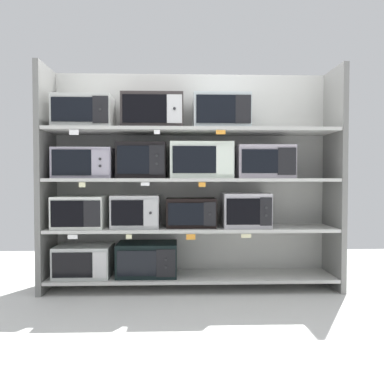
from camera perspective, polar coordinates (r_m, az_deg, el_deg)
name	(u,v)px	position (r m, az deg, el deg)	size (l,w,h in m)	color
ground	(197,330)	(2.89, 0.69, -19.27)	(6.65, 6.00, 0.02)	silver
back_panel	(191,179)	(3.96, -0.13, 1.92)	(2.85, 0.04, 2.07)	#B2B2AD
upright_left	(46,179)	(3.89, -20.35, 1.80)	(0.05, 0.49, 2.07)	slate
upright_right	(335,179)	(3.98, 19.90, 1.81)	(0.05, 0.49, 2.07)	slate
shelf_0	(192,276)	(3.81, 0.00, -12.11)	(2.65, 0.49, 0.03)	beige
microwave_0	(84,261)	(3.87, -15.33, -9.53)	(0.51, 0.40, 0.29)	#B6BCB8
microwave_1	(147,259)	(3.78, -6.48, -9.61)	(0.55, 0.39, 0.31)	black
shelf_1	(192,228)	(3.72, 0.00, -5.28)	(2.65, 0.49, 0.03)	beige
microwave_2	(81,212)	(3.81, -15.75, -2.77)	(0.46, 0.43, 0.29)	white
microwave_3	(136,211)	(3.72, -8.06, -2.75)	(0.43, 0.40, 0.30)	#B4B5B5
microwave_4	(191,213)	(3.70, -0.15, -2.99)	(0.46, 0.35, 0.27)	black
microwave_5	(245,210)	(3.75, 7.69, -2.58)	(0.44, 0.40, 0.32)	#BBB7BE
price_tag_0	(73,237)	(3.60, -16.87, -6.23)	(0.09, 0.00, 0.04)	white
price_tag_1	(129,237)	(3.51, -9.11, -6.40)	(0.05, 0.00, 0.04)	beige
price_tag_2	(191,237)	(3.49, -0.17, -6.51)	(0.08, 0.00, 0.05)	orange
price_tag_3	(246,236)	(3.53, 7.84, -6.31)	(0.09, 0.00, 0.04)	beige
shelf_2	(192,180)	(3.70, 0.00, 1.75)	(2.65, 0.49, 0.03)	beige
microwave_6	(85,163)	(3.79, -15.27, 4.02)	(0.53, 0.37, 0.28)	#A099AA
microwave_7	(142,161)	(3.71, -7.24, 4.52)	(0.45, 0.35, 0.33)	black
microwave_8	(201,161)	(3.70, 1.32, 4.56)	(0.57, 0.39, 0.33)	silver
microwave_9	(263,162)	(3.78, 10.28, 4.25)	(0.52, 0.43, 0.30)	#A299A5
price_tag_4	(82,185)	(3.55, -15.61, 1.01)	(0.06, 0.00, 0.04)	beige
price_tag_5	(145,184)	(3.46, -6.78, 1.15)	(0.08, 0.00, 0.03)	white
price_tag_6	(202,185)	(3.45, 1.46, 1.07)	(0.06, 0.00, 0.04)	orange
shelf_3	(192,131)	(3.72, 0.00, 8.79)	(2.65, 0.49, 0.03)	beige
microwave_10	(84,113)	(3.84, -15.35, 10.98)	(0.53, 0.37, 0.30)	#B9BBB7
microwave_11	(153,112)	(3.75, -5.65, 11.38)	(0.56, 0.41, 0.31)	#322C2C
microwave_12	(221,113)	(3.76, 4.18, 11.37)	(0.52, 0.40, 0.31)	#B2BDBF
price_tag_7	(74,132)	(3.59, -16.69, 8.28)	(0.08, 0.00, 0.05)	white
price_tag_8	(157,132)	(3.48, -5.08, 8.64)	(0.05, 0.00, 0.04)	white
price_tag_9	(221,132)	(3.49, 4.17, 8.61)	(0.08, 0.00, 0.04)	orange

